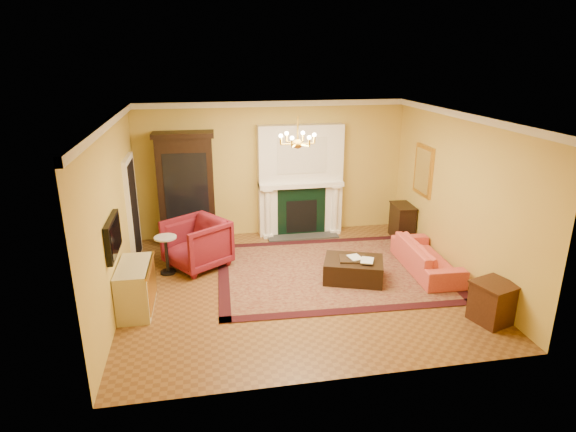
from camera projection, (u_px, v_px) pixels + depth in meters
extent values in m
cube|color=brown|center=(297.00, 284.00, 8.72)|extent=(6.00, 5.50, 0.02)
cube|color=white|center=(298.00, 116.00, 7.76)|extent=(6.00, 5.50, 0.02)
cube|color=gold|center=(273.00, 169.00, 10.81)|extent=(6.00, 0.02, 3.00)
cube|color=gold|center=(344.00, 273.00, 5.67)|extent=(6.00, 0.02, 3.00)
cube|color=gold|center=(114.00, 215.00, 7.72)|extent=(0.02, 5.50, 3.00)
cube|color=gold|center=(459.00, 196.00, 8.76)|extent=(0.02, 5.50, 3.00)
cube|color=white|center=(300.00, 180.00, 10.84)|extent=(1.90, 0.32, 2.50)
cube|color=silver|center=(302.00, 156.00, 10.49)|extent=(1.10, 0.01, 0.80)
cube|color=black|center=(302.00, 212.00, 10.90)|extent=(1.10, 0.02, 1.10)
cube|color=black|center=(302.00, 216.00, 10.93)|extent=(0.70, 0.02, 0.75)
cube|color=#333333|center=(302.00, 236.00, 10.96)|extent=(1.60, 0.50, 0.04)
cube|color=white|center=(301.00, 184.00, 10.80)|extent=(1.90, 0.44, 0.10)
cylinder|color=white|center=(268.00, 213.00, 10.75)|extent=(0.14, 0.14, 1.18)
cylinder|color=white|center=(335.00, 209.00, 11.01)|extent=(0.14, 0.14, 1.18)
cube|color=white|center=(272.00, 104.00, 10.31)|extent=(6.00, 0.08, 0.12)
cube|color=white|center=(106.00, 125.00, 7.27)|extent=(0.08, 5.50, 0.12)
cube|color=white|center=(466.00, 116.00, 8.29)|extent=(0.08, 5.50, 0.12)
cube|color=white|center=(133.00, 209.00, 9.46)|extent=(0.08, 1.05, 2.10)
cube|color=black|center=(135.00, 211.00, 9.47)|extent=(0.02, 0.85, 1.95)
cube|color=black|center=(113.00, 237.00, 7.22)|extent=(0.08, 0.95, 0.58)
cube|color=black|center=(116.00, 236.00, 7.23)|extent=(0.01, 0.85, 0.48)
cube|color=gold|center=(423.00, 171.00, 10.01)|extent=(0.05, 0.76, 1.05)
cube|color=white|center=(422.00, 171.00, 10.00)|extent=(0.01, 0.62, 0.90)
cylinder|color=gold|center=(298.00, 129.00, 7.82)|extent=(0.03, 0.03, 0.40)
sphere|color=gold|center=(298.00, 144.00, 7.90)|extent=(0.16, 0.16, 0.16)
sphere|color=#FFE5B2|center=(314.00, 135.00, 7.91)|extent=(0.07, 0.07, 0.07)
sphere|color=#FFE5B2|center=(303.00, 133.00, 8.11)|extent=(0.07, 0.07, 0.07)
sphere|color=#FFE5B2|center=(287.00, 133.00, 8.06)|extent=(0.07, 0.07, 0.07)
sphere|color=#FFE5B2|center=(281.00, 136.00, 7.81)|extent=(0.07, 0.07, 0.07)
sphere|color=#FFE5B2|center=(292.00, 138.00, 7.61)|extent=(0.07, 0.07, 0.07)
sphere|color=#FFE5B2|center=(309.00, 138.00, 7.66)|extent=(0.07, 0.07, 0.07)
cube|color=#3F0D0F|center=(332.00, 271.00, 9.21)|extent=(4.45, 3.41, 0.02)
cube|color=black|center=(187.00, 191.00, 10.34)|extent=(1.18, 0.57, 2.32)
imported|color=maroon|center=(197.00, 241.00, 9.27)|extent=(1.37, 1.39, 1.05)
cylinder|color=black|center=(168.00, 272.00, 9.13)|extent=(0.29, 0.29, 0.04)
cylinder|color=black|center=(167.00, 255.00, 9.02)|extent=(0.06, 0.06, 0.66)
cylinder|color=silver|center=(165.00, 238.00, 8.91)|extent=(0.41, 0.41, 0.03)
cube|color=#BBB188|center=(136.00, 288.00, 7.72)|extent=(0.52, 1.06, 0.79)
imported|color=#E35A48|center=(427.00, 252.00, 9.14)|extent=(0.64, 1.93, 0.75)
cube|color=#3D1F10|center=(493.00, 303.00, 7.41)|extent=(0.67, 0.67, 0.62)
cube|color=black|center=(402.00, 222.00, 10.78)|extent=(0.42, 0.69, 0.75)
cube|color=black|center=(353.00, 270.00, 8.79)|extent=(1.25, 1.07, 0.39)
cube|color=black|center=(353.00, 259.00, 8.72)|extent=(0.55, 0.47, 0.03)
imported|color=gray|center=(350.00, 252.00, 8.63)|extent=(0.21, 0.06, 0.28)
imported|color=gray|center=(361.00, 253.00, 8.57)|extent=(0.21, 0.11, 0.30)
cylinder|color=gray|center=(272.00, 181.00, 10.66)|extent=(0.12, 0.12, 0.10)
cone|color=black|center=(272.00, 171.00, 10.59)|extent=(0.17, 0.17, 0.36)
cylinder|color=gray|center=(329.00, 179.00, 10.88)|extent=(0.11, 0.11, 0.09)
cone|color=black|center=(329.00, 170.00, 10.82)|extent=(0.16, 0.16, 0.33)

